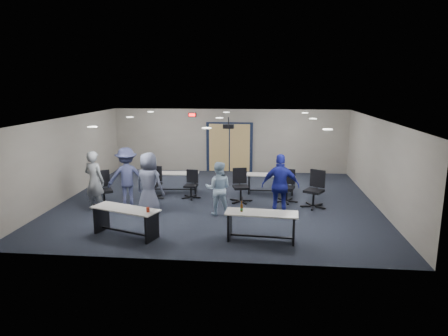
# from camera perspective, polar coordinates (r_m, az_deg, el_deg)

# --- Properties ---
(floor) EXTENTS (10.00, 10.00, 0.00)m
(floor) POSITION_cam_1_polar(r_m,az_deg,el_deg) (13.09, -0.86, -4.74)
(floor) COLOR black
(floor) RESTS_ON ground
(back_wall) EXTENTS (10.00, 0.04, 2.70)m
(back_wall) POSITION_cam_1_polar(r_m,az_deg,el_deg) (17.19, 0.79, 3.92)
(back_wall) COLOR gray
(back_wall) RESTS_ON floor
(front_wall) EXTENTS (10.00, 0.04, 2.70)m
(front_wall) POSITION_cam_1_polar(r_m,az_deg,el_deg) (8.44, -4.30, -4.75)
(front_wall) COLOR gray
(front_wall) RESTS_ON floor
(left_wall) EXTENTS (0.04, 9.00, 2.70)m
(left_wall) POSITION_cam_1_polar(r_m,az_deg,el_deg) (14.22, -21.35, 1.37)
(left_wall) COLOR gray
(left_wall) RESTS_ON floor
(right_wall) EXTENTS (0.04, 9.00, 2.70)m
(right_wall) POSITION_cam_1_polar(r_m,az_deg,el_deg) (13.19, 21.25, 0.60)
(right_wall) COLOR gray
(right_wall) RESTS_ON floor
(ceiling) EXTENTS (10.00, 9.00, 0.04)m
(ceiling) POSITION_cam_1_polar(r_m,az_deg,el_deg) (12.58, -0.90, 7.11)
(ceiling) COLOR silver
(ceiling) RESTS_ON back_wall
(double_door) EXTENTS (2.00, 0.07, 2.20)m
(double_door) POSITION_cam_1_polar(r_m,az_deg,el_deg) (17.20, 0.78, 2.91)
(double_door) COLOR #101932
(double_door) RESTS_ON back_wall
(exit_sign) EXTENTS (0.32, 0.07, 0.18)m
(exit_sign) POSITION_cam_1_polar(r_m,az_deg,el_deg) (17.22, -4.57, 7.58)
(exit_sign) COLOR black
(exit_sign) RESTS_ON back_wall
(ceiling_projector) EXTENTS (0.35, 0.32, 0.37)m
(ceiling_projector) POSITION_cam_1_polar(r_m,az_deg,el_deg) (13.07, 0.66, 6.00)
(ceiling_projector) COLOR black
(ceiling_projector) RESTS_ON ceiling
(ceiling_can_lights) EXTENTS (6.24, 5.74, 0.02)m
(ceiling_can_lights) POSITION_cam_1_polar(r_m,az_deg,el_deg) (12.83, -0.78, 7.08)
(ceiling_can_lights) COLOR white
(ceiling_can_lights) RESTS_ON ceiling
(table_front_left) EXTENTS (1.87, 1.15, 0.84)m
(table_front_left) POSITION_cam_1_polar(r_m,az_deg,el_deg) (10.37, -13.85, -6.80)
(table_front_left) COLOR beige
(table_front_left) RESTS_ON floor
(table_front_right) EXTENTS (1.79, 0.71, 0.98)m
(table_front_right) POSITION_cam_1_polar(r_m,az_deg,el_deg) (9.83, 5.31, -7.56)
(table_front_right) COLOR beige
(table_front_right) RESTS_ON floor
(table_back_left) EXTENTS (1.74, 0.67, 0.69)m
(table_back_left) POSITION_cam_1_polar(r_m,az_deg,el_deg) (14.17, -7.10, -1.55)
(table_back_left) COLOR beige
(table_back_left) RESTS_ON floor
(table_back_right) EXTENTS (1.68, 0.60, 0.68)m
(table_back_right) POSITION_cam_1_polar(r_m,az_deg,el_deg) (13.98, 6.67, -1.77)
(table_back_right) COLOR beige
(table_back_right) RESTS_ON floor
(chair_back_a) EXTENTS (0.79, 0.79, 1.07)m
(chair_back_a) POSITION_cam_1_polar(r_m,az_deg,el_deg) (13.43, -10.11, -2.13)
(chair_back_a) COLOR black
(chair_back_a) RESTS_ON floor
(chair_back_b) EXTENTS (0.64, 0.64, 0.94)m
(chair_back_b) POSITION_cam_1_polar(r_m,az_deg,el_deg) (13.33, -4.75, -2.38)
(chair_back_b) COLOR black
(chair_back_b) RESTS_ON floor
(chair_back_c) EXTENTS (0.82, 0.82, 1.09)m
(chair_back_c) POSITION_cam_1_polar(r_m,az_deg,el_deg) (12.85, 2.42, -2.56)
(chair_back_c) COLOR black
(chair_back_c) RESTS_ON floor
(chair_back_d) EXTENTS (0.79, 0.79, 1.05)m
(chair_back_d) POSITION_cam_1_polar(r_m,az_deg,el_deg) (13.00, 8.97, -2.61)
(chair_back_d) COLOR black
(chair_back_d) RESTS_ON floor
(chair_loose_left) EXTENTS (0.96, 0.96, 1.12)m
(chair_loose_left) POSITION_cam_1_polar(r_m,az_deg,el_deg) (12.92, -16.82, -2.93)
(chair_loose_left) COLOR black
(chair_loose_left) RESTS_ON floor
(chair_loose_right) EXTENTS (0.99, 0.99, 1.15)m
(chair_loose_right) POSITION_cam_1_polar(r_m,az_deg,el_deg) (12.58, 12.72, -3.01)
(chair_loose_right) COLOR black
(chair_loose_right) RESTS_ON floor
(person_gray) EXTENTS (0.77, 0.62, 1.83)m
(person_gray) POSITION_cam_1_polar(r_m,az_deg,el_deg) (12.53, -18.02, -1.79)
(person_gray) COLOR gray
(person_gray) RESTS_ON floor
(person_plaid) EXTENTS (1.03, 0.83, 1.83)m
(person_plaid) POSITION_cam_1_polar(r_m,az_deg,el_deg) (11.82, -10.66, -2.20)
(person_plaid) COLOR slate
(person_plaid) RESTS_ON floor
(person_lightblue) EXTENTS (0.77, 0.60, 1.58)m
(person_lightblue) POSITION_cam_1_polar(r_m,az_deg,el_deg) (11.58, -0.81, -2.95)
(person_lightblue) COLOR #ADCBE5
(person_lightblue) RESTS_ON floor
(person_navy) EXTENTS (1.09, 0.49, 1.83)m
(person_navy) POSITION_cam_1_polar(r_m,az_deg,el_deg) (11.48, 8.07, -2.53)
(person_navy) COLOR navy
(person_navy) RESTS_ON floor
(person_back) EXTENTS (1.35, 1.06, 1.83)m
(person_back) POSITION_cam_1_polar(r_m,az_deg,el_deg) (12.87, -13.72, -1.17)
(person_back) COLOR #393E67
(person_back) RESTS_ON floor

